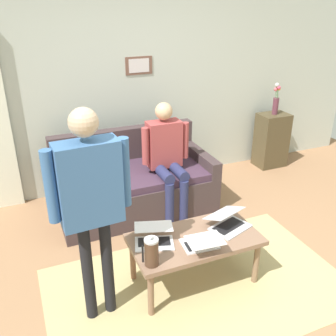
% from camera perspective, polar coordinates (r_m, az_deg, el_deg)
% --- Properties ---
extents(ground_plane, '(7.68, 7.68, 0.00)m').
position_cam_1_polar(ground_plane, '(3.50, 5.43, -16.81)').
color(ground_plane, '#9C714E').
extents(area_rug, '(2.56, 1.53, 0.01)m').
position_cam_1_polar(area_rug, '(3.45, 4.64, -17.43)').
color(area_rug, tan).
rests_on(area_rug, ground_plane).
extents(back_wall, '(7.04, 0.11, 2.70)m').
position_cam_1_polar(back_wall, '(4.77, -6.61, 12.87)').
color(back_wall, beige).
rests_on(back_wall, ground_plane).
extents(couch, '(1.76, 0.92, 0.88)m').
position_cam_1_polar(couch, '(4.42, -5.20, -2.43)').
color(couch, '#3E3032').
rests_on(couch, ground_plane).
extents(coffee_table, '(1.09, 0.58, 0.45)m').
position_cam_1_polar(coffee_table, '(3.27, 4.07, -11.18)').
color(coffee_table, '#85634D').
rests_on(coffee_table, ground_plane).
extents(laptop_left, '(0.31, 0.34, 0.12)m').
position_cam_1_polar(laptop_left, '(3.11, 5.06, -11.18)').
color(laptop_left, silver).
rests_on(laptop_left, coffee_table).
extents(laptop_center, '(0.42, 0.40, 0.16)m').
position_cam_1_polar(laptop_center, '(3.38, 9.06, -8.10)').
color(laptop_center, silver).
rests_on(laptop_center, coffee_table).
extents(laptop_right, '(0.39, 0.38, 0.12)m').
position_cam_1_polar(laptop_right, '(3.16, -2.13, -10.46)').
color(laptop_right, silver).
rests_on(laptop_right, coffee_table).
extents(french_press, '(0.13, 0.11, 0.26)m').
position_cam_1_polar(french_press, '(2.88, -2.53, -12.55)').
color(french_press, '#4C3323').
rests_on(french_press, coffee_table).
extents(side_shelf, '(0.42, 0.32, 0.78)m').
position_cam_1_polar(side_shelf, '(5.71, 15.36, 4.10)').
color(side_shelf, '#4B3F28').
rests_on(side_shelf, ground_plane).
extents(flower_vase, '(0.10, 0.09, 0.45)m').
position_cam_1_polar(flower_vase, '(5.53, 16.02, 9.70)').
color(flower_vase, brown).
rests_on(flower_vase, side_shelf).
extents(person_standing, '(0.59, 0.21, 1.68)m').
position_cam_1_polar(person_standing, '(2.64, -11.67, -3.81)').
color(person_standing, black).
rests_on(person_standing, ground_plane).
extents(person_seated, '(0.55, 0.51, 1.28)m').
position_cam_1_polar(person_seated, '(4.15, -0.19, 2.24)').
color(person_seated, navy).
rests_on(person_seated, ground_plane).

